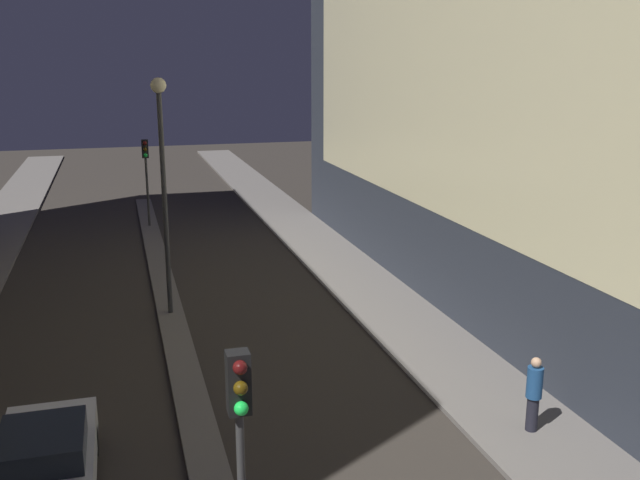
# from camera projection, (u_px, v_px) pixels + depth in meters

# --- Properties ---
(building_right) EXTENTS (6.01, 30.98, 19.62)m
(building_right) POSITION_uv_depth(u_px,v_px,m) (528.00, 10.00, 22.88)
(building_right) COLOR #2D333D
(building_right) RESTS_ON ground
(median_strip) EXTENTS (0.86, 36.68, 0.12)m
(median_strip) POSITION_uv_depth(u_px,v_px,m) (166.00, 294.00, 25.75)
(median_strip) COLOR #66605B
(median_strip) RESTS_ON ground
(traffic_light_near) EXTENTS (0.32, 0.42, 4.33)m
(traffic_light_near) POSITION_uv_depth(u_px,v_px,m) (240.00, 429.00, 9.86)
(traffic_light_near) COLOR #383838
(traffic_light_near) RESTS_ON median_strip
(traffic_light_mid) EXTENTS (0.32, 0.42, 4.33)m
(traffic_light_mid) POSITION_uv_depth(u_px,v_px,m) (146.00, 163.00, 35.23)
(traffic_light_mid) COLOR #383838
(traffic_light_mid) RESTS_ON median_strip
(street_lamp) EXTENTS (0.49, 0.49, 7.63)m
(street_lamp) POSITION_uv_depth(u_px,v_px,m) (162.00, 161.00, 22.44)
(street_lamp) COLOR #383838
(street_lamp) RESTS_ON median_strip
(car_left_lane) EXTENTS (1.83, 4.04, 1.51)m
(car_left_lane) POSITION_uv_depth(u_px,v_px,m) (46.00, 461.00, 13.73)
(car_left_lane) COLOR silver
(car_left_lane) RESTS_ON ground
(pedestrian_on_right_sidewalk) EXTENTS (0.36, 0.36, 1.76)m
(pedestrian_on_right_sidewalk) POSITION_uv_depth(u_px,v_px,m) (534.00, 392.00, 15.91)
(pedestrian_on_right_sidewalk) COLOR black
(pedestrian_on_right_sidewalk) RESTS_ON sidewalk_right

